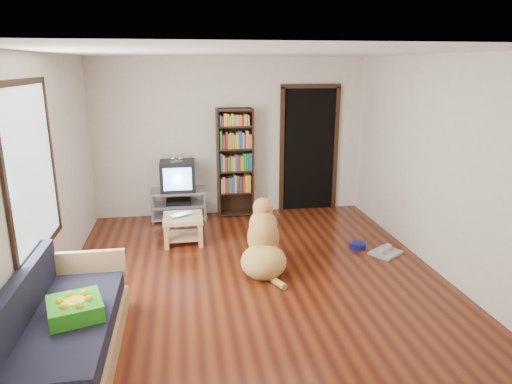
{
  "coord_description": "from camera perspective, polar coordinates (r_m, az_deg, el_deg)",
  "views": [
    {
      "loc": [
        -0.79,
        -5.04,
        2.47
      ],
      "look_at": [
        0.11,
        0.51,
        0.9
      ],
      "focal_mm": 32.0,
      "sensor_mm": 36.0,
      "label": 1
    }
  ],
  "objects": [
    {
      "name": "wall_left",
      "position": [
        5.38,
        -24.69,
        1.59
      ],
      "size": [
        0.0,
        5.0,
        5.0
      ],
      "primitive_type": "plane",
      "rotation": [
        1.57,
        0.0,
        1.57
      ],
      "color": "beige",
      "rests_on": "ground"
    },
    {
      "name": "green_cushion",
      "position": [
        4.25,
        -21.69,
        -13.37
      ],
      "size": [
        0.53,
        0.53,
        0.14
      ],
      "primitive_type": "cube",
      "rotation": [
        0.0,
        0.0,
        0.3
      ],
      "color": "green",
      "rests_on": "sofa"
    },
    {
      "name": "crt_tv",
      "position": [
        7.52,
        -9.78,
        2.1
      ],
      "size": [
        0.55,
        0.52,
        0.58
      ],
      "color": "black",
      "rests_on": "tv_stand"
    },
    {
      "name": "wall_back",
      "position": [
        7.67,
        -3.19,
        6.82
      ],
      "size": [
        4.5,
        0.0,
        4.5
      ],
      "primitive_type": "plane",
      "rotation": [
        1.57,
        0.0,
        0.0
      ],
      "color": "beige",
      "rests_on": "ground"
    },
    {
      "name": "sofa",
      "position": [
        4.41,
        -22.94,
        -15.82
      ],
      "size": [
        0.8,
        1.8,
        0.8
      ],
      "color": "tan",
      "rests_on": "ground"
    },
    {
      "name": "ceiling",
      "position": [
        5.1,
        -0.29,
        17.06
      ],
      "size": [
        5.0,
        5.0,
        0.0
      ],
      "primitive_type": "plane",
      "rotation": [
        3.14,
        0.0,
        0.0
      ],
      "color": "white",
      "rests_on": "ground"
    },
    {
      "name": "dog_bowl",
      "position": [
        6.56,
        12.61,
        -6.53
      ],
      "size": [
        0.22,
        0.22,
        0.08
      ],
      "primitive_type": "cylinder",
      "color": "navy",
      "rests_on": "ground"
    },
    {
      "name": "ground",
      "position": [
        5.67,
        -0.25,
        -10.22
      ],
      "size": [
        5.0,
        5.0,
        0.0
      ],
      "primitive_type": "plane",
      "color": "#5D2410",
      "rests_on": "ground"
    },
    {
      "name": "dog",
      "position": [
        5.67,
        0.93,
        -6.62
      ],
      "size": [
        0.64,
        1.1,
        0.89
      ],
      "color": "gold",
      "rests_on": "ground"
    },
    {
      "name": "bookshelf",
      "position": [
        7.58,
        -2.65,
        4.41
      ],
      "size": [
        0.6,
        0.3,
        1.8
      ],
      "color": "black",
      "rests_on": "ground"
    },
    {
      "name": "laptop",
      "position": [
        6.54,
        -9.15,
        -2.95
      ],
      "size": [
        0.39,
        0.34,
        0.03
      ],
      "primitive_type": "imported",
      "rotation": [
        0.0,
        0.0,
        0.5
      ],
      "color": "#B9B8BD",
      "rests_on": "coffee_table"
    },
    {
      "name": "window",
      "position": [
        4.86,
        -26.26,
        2.46
      ],
      "size": [
        0.03,
        1.46,
        1.7
      ],
      "color": "white",
      "rests_on": "wall_left"
    },
    {
      "name": "wall_right",
      "position": [
        6.0,
        21.5,
        3.27
      ],
      "size": [
        0.0,
        5.0,
        5.0
      ],
      "primitive_type": "plane",
      "rotation": [
        1.57,
        0.0,
        -1.57
      ],
      "color": "beige",
      "rests_on": "ground"
    },
    {
      "name": "coffee_table",
      "position": [
        6.61,
        -9.1,
        -3.96
      ],
      "size": [
        0.55,
        0.55,
        0.4
      ],
      "color": "#D6B66E",
      "rests_on": "ground"
    },
    {
      "name": "wall_front",
      "position": [
        2.91,
        7.46,
        -8.29
      ],
      "size": [
        4.5,
        0.0,
        4.5
      ],
      "primitive_type": "plane",
      "rotation": [
        -1.57,
        0.0,
        0.0
      ],
      "color": "beige",
      "rests_on": "ground"
    },
    {
      "name": "doorway",
      "position": [
        7.94,
        6.64,
        5.71
      ],
      "size": [
        1.03,
        0.05,
        2.19
      ],
      "color": "black",
      "rests_on": "wall_back"
    },
    {
      "name": "grey_rag",
      "position": [
        6.48,
        15.9,
        -7.31
      ],
      "size": [
        0.51,
        0.49,
        0.03
      ],
      "primitive_type": "cube",
      "rotation": [
        0.0,
        0.0,
        0.62
      ],
      "color": "#9B9B9B",
      "rests_on": "ground"
    },
    {
      "name": "tv_stand",
      "position": [
        7.62,
        -9.61,
        -1.41
      ],
      "size": [
        0.9,
        0.45,
        0.5
      ],
      "color": "#99999E",
      "rests_on": "ground"
    }
  ]
}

